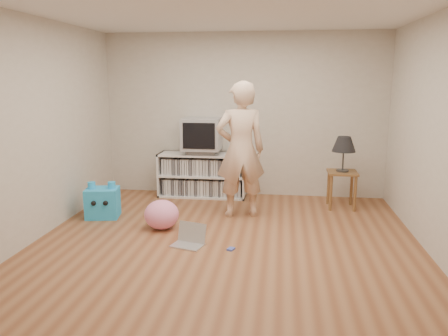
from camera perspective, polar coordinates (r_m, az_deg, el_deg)
ground at (r=5.16m, az=0.22°, el=-9.84°), size 4.50×4.50×0.00m
walls at (r=4.84m, az=0.24°, el=4.63°), size 4.52×4.52×2.60m
ceiling at (r=4.85m, az=0.25°, el=20.06°), size 4.50×4.50×0.01m
media_unit at (r=7.08m, az=-2.82°, el=-0.88°), size 1.40×0.45×0.70m
dvd_deck at (r=6.99m, az=-2.88°, el=2.17°), size 0.45×0.35×0.07m
crt_tv at (r=6.95m, az=-2.91°, el=4.48°), size 0.60×0.53×0.50m
side_table at (r=6.64m, az=15.15°, el=-1.56°), size 0.42×0.42×0.55m
table_lamp at (r=6.54m, az=15.39°, el=2.92°), size 0.34×0.34×0.52m
person at (r=5.94m, az=2.18°, el=2.35°), size 0.77×0.61×1.86m
laptop at (r=5.13m, az=-4.50°, el=-9.22°), size 0.41×0.36×0.24m
playing_cards at (r=4.98m, az=0.91°, el=-10.53°), size 0.09×0.11×0.02m
plush_blue at (r=6.25m, az=-15.57°, el=-4.33°), size 0.48×0.43×0.50m
plush_pink at (r=5.64m, az=-8.16°, el=-6.04°), size 0.44×0.44×0.37m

